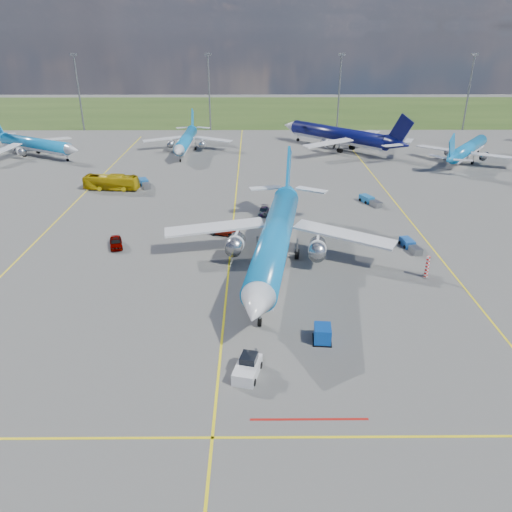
{
  "coord_description": "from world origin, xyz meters",
  "views": [
    {
      "loc": [
        3.31,
        -50.2,
        30.04
      ],
      "look_at": [
        3.69,
        6.12,
        4.0
      ],
      "focal_mm": 35.0,
      "sensor_mm": 36.0,
      "label": 1
    }
  ],
  "objects_px": {
    "baggage_tug_c": "(145,183)",
    "baggage_tug_e": "(370,201)",
    "bg_jet_n": "(337,149)",
    "uld_container": "(322,334)",
    "pushback_tug": "(248,368)",
    "main_airliner": "(275,266)",
    "service_car_b": "(225,231)",
    "warning_post": "(427,267)",
    "bg_jet_nw": "(37,156)",
    "service_car_a": "(116,242)",
    "bg_jet_nnw": "(187,152)",
    "service_car_c": "(263,211)",
    "bg_jet_ne": "(466,161)",
    "baggage_tug_w": "(410,245)",
    "apron_bus": "(111,182)"
  },
  "relations": [
    {
      "from": "warning_post",
      "to": "bg_jet_nw",
      "type": "distance_m",
      "value": 102.89
    },
    {
      "from": "pushback_tug",
      "to": "apron_bus",
      "type": "bearing_deg",
      "value": 129.36
    },
    {
      "from": "bg_jet_ne",
      "to": "main_airliner",
      "type": "xyz_separation_m",
      "value": [
        -49.16,
        -58.39,
        0.0
      ]
    },
    {
      "from": "bg_jet_nnw",
      "to": "bg_jet_nw",
      "type": "bearing_deg",
      "value": -171.91
    },
    {
      "from": "bg_jet_n",
      "to": "baggage_tug_w",
      "type": "height_order",
      "value": "bg_jet_n"
    },
    {
      "from": "baggage_tug_w",
      "to": "baggage_tug_e",
      "type": "relative_size",
      "value": 0.94
    },
    {
      "from": "warning_post",
      "to": "pushback_tug",
      "type": "xyz_separation_m",
      "value": [
        -23.23,
        -19.96,
        -0.75
      ]
    },
    {
      "from": "bg_jet_n",
      "to": "service_car_a",
      "type": "xyz_separation_m",
      "value": [
        -43.1,
        -64.65,
        0.75
      ]
    },
    {
      "from": "service_car_b",
      "to": "service_car_a",
      "type": "bearing_deg",
      "value": 124.9
    },
    {
      "from": "warning_post",
      "to": "bg_jet_n",
      "type": "height_order",
      "value": "bg_jet_n"
    },
    {
      "from": "bg_jet_n",
      "to": "bg_jet_ne",
      "type": "distance_m",
      "value": 32.22
    },
    {
      "from": "bg_jet_ne",
      "to": "service_car_a",
      "type": "relative_size",
      "value": 7.55
    },
    {
      "from": "uld_container",
      "to": "service_car_b",
      "type": "height_order",
      "value": "uld_container"
    },
    {
      "from": "baggage_tug_c",
      "to": "baggage_tug_w",
      "type": "bearing_deg",
      "value": -57.97
    },
    {
      "from": "main_airliner",
      "to": "uld_container",
      "type": "height_order",
      "value": "main_airliner"
    },
    {
      "from": "baggage_tug_c",
      "to": "baggage_tug_e",
      "type": "relative_size",
      "value": 1.0
    },
    {
      "from": "bg_jet_nnw",
      "to": "baggage_tug_w",
      "type": "bearing_deg",
      "value": -56.08
    },
    {
      "from": "bg_jet_nnw",
      "to": "pushback_tug",
      "type": "distance_m",
      "value": 93.79
    },
    {
      "from": "bg_jet_n",
      "to": "uld_container",
      "type": "height_order",
      "value": "bg_jet_n"
    },
    {
      "from": "baggage_tug_c",
      "to": "warning_post",
      "type": "bearing_deg",
      "value": -65.36
    },
    {
      "from": "bg_jet_ne",
      "to": "service_car_c",
      "type": "relative_size",
      "value": 8.4
    },
    {
      "from": "bg_jet_ne",
      "to": "uld_container",
      "type": "relative_size",
      "value": 15.26
    },
    {
      "from": "bg_jet_n",
      "to": "service_car_a",
      "type": "height_order",
      "value": "bg_jet_n"
    },
    {
      "from": "main_airliner",
      "to": "baggage_tug_c",
      "type": "height_order",
      "value": "main_airliner"
    },
    {
      "from": "service_car_a",
      "to": "baggage_tug_c",
      "type": "bearing_deg",
      "value": 77.32
    },
    {
      "from": "bg_jet_n",
      "to": "uld_container",
      "type": "relative_size",
      "value": 19.42
    },
    {
      "from": "bg_jet_n",
      "to": "service_car_c",
      "type": "distance_m",
      "value": 54.51
    },
    {
      "from": "pushback_tug",
      "to": "service_car_b",
      "type": "xyz_separation_m",
      "value": [
        -3.91,
        34.89,
        -0.09
      ]
    },
    {
      "from": "service_car_c",
      "to": "main_airliner",
      "type": "bearing_deg",
      "value": -78.13
    },
    {
      "from": "bg_jet_nw",
      "to": "service_car_b",
      "type": "distance_m",
      "value": 72.93
    },
    {
      "from": "bg_jet_nw",
      "to": "baggage_tug_e",
      "type": "distance_m",
      "value": 85.31
    },
    {
      "from": "uld_container",
      "to": "baggage_tug_c",
      "type": "distance_m",
      "value": 63.37
    },
    {
      "from": "pushback_tug",
      "to": "uld_container",
      "type": "distance_m",
      "value": 9.5
    },
    {
      "from": "bg_jet_nnw",
      "to": "service_car_c",
      "type": "bearing_deg",
      "value": -67.03
    },
    {
      "from": "bg_jet_n",
      "to": "bg_jet_ne",
      "type": "relative_size",
      "value": 1.27
    },
    {
      "from": "bg_jet_nnw",
      "to": "service_car_c",
      "type": "relative_size",
      "value": 8.4
    },
    {
      "from": "bg_jet_ne",
      "to": "service_car_b",
      "type": "bearing_deg",
      "value": 76.4
    },
    {
      "from": "apron_bus",
      "to": "service_car_a",
      "type": "distance_m",
      "value": 29.88
    },
    {
      "from": "main_airliner",
      "to": "uld_container",
      "type": "distance_m",
      "value": 18.45
    },
    {
      "from": "warning_post",
      "to": "apron_bus",
      "type": "distance_m",
      "value": 64.26
    },
    {
      "from": "bg_jet_ne",
      "to": "baggage_tug_w",
      "type": "xyz_separation_m",
      "value": [
        -28.91,
        -52.58,
        0.53
      ]
    },
    {
      "from": "bg_jet_nnw",
      "to": "apron_bus",
      "type": "distance_m",
      "value": 35.23
    },
    {
      "from": "bg_jet_n",
      "to": "baggage_tug_e",
      "type": "bearing_deg",
      "value": 45.4
    },
    {
      "from": "service_car_c",
      "to": "baggage_tug_w",
      "type": "relative_size",
      "value": 0.76
    },
    {
      "from": "pushback_tug",
      "to": "baggage_tug_e",
      "type": "xyz_separation_m",
      "value": [
        22.27,
        49.88,
        -0.18
      ]
    },
    {
      "from": "baggage_tug_c",
      "to": "pushback_tug",
      "type": "bearing_deg",
      "value": -93.14
    },
    {
      "from": "warning_post",
      "to": "service_car_b",
      "type": "distance_m",
      "value": 30.98
    },
    {
      "from": "main_airliner",
      "to": "service_car_c",
      "type": "xyz_separation_m",
      "value": [
        -1.16,
        20.96,
        0.57
      ]
    },
    {
      "from": "bg_jet_n",
      "to": "baggage_tug_c",
      "type": "xyz_separation_m",
      "value": [
        -45.02,
        -33.23,
        0.57
      ]
    },
    {
      "from": "main_airliner",
      "to": "service_car_b",
      "type": "height_order",
      "value": "main_airliner"
    }
  ]
}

